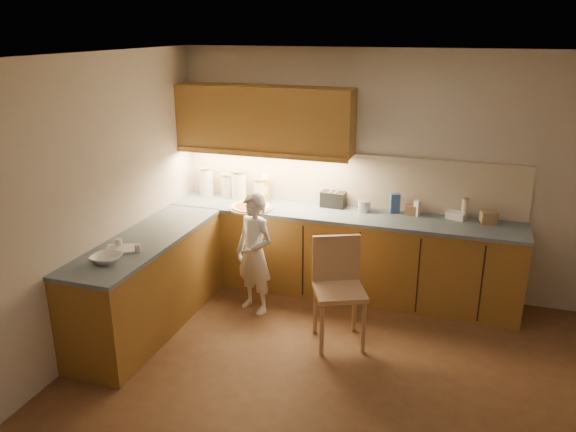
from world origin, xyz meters
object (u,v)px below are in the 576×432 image
Objects in this scene: pizza_on_board at (251,207)px; wooden_chair at (338,283)px; oil_jug at (265,188)px; toaster at (333,199)px; child at (254,254)px.

pizza_on_board is 0.48× the size of wooden_chair.
pizza_on_board is 0.39m from oil_jug.
oil_jug is at bearing -178.11° from toaster.
oil_jug reaches higher than pizza_on_board.
child is 4.25× the size of oil_jug.
pizza_on_board is at bearing -95.36° from oil_jug.
pizza_on_board reaches higher than wooden_chair.
child is at bearing -77.10° from oil_jug.
wooden_chair is at bearing -45.71° from oil_jug.
pizza_on_board reaches higher than toaster.
child is 1.00m from oil_jug.
toaster is (0.83, 0.35, 0.06)m from pizza_on_board.
wooden_chair is at bearing -34.05° from pizza_on_board.
toaster is at bearing -1.27° from oil_jug.
child is 1.11m from toaster.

